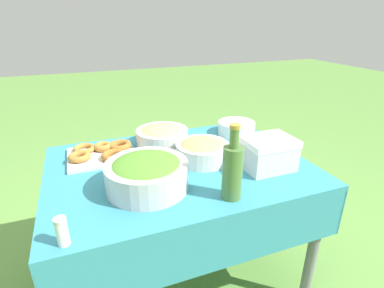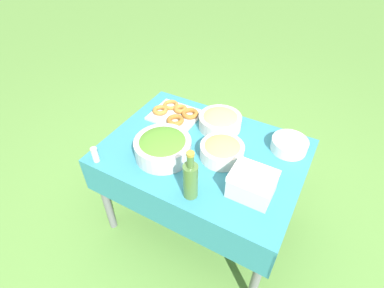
{
  "view_description": "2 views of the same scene",
  "coord_description": "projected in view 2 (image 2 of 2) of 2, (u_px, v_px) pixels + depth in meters",
  "views": [
    {
      "loc": [
        0.39,
        1.19,
        1.33
      ],
      "look_at": [
        -0.05,
        0.03,
        0.8
      ],
      "focal_mm": 28.0,
      "sensor_mm": 36.0,
      "label": 1
    },
    {
      "loc": [
        -0.58,
        1.19,
        1.9
      ],
      "look_at": [
        0.07,
        0.01,
        0.71
      ],
      "focal_mm": 28.0,
      "sensor_mm": 36.0,
      "label": 2
    }
  ],
  "objects": [
    {
      "name": "salt_shaker",
      "position": [
        95.0,
        155.0,
        1.69
      ],
      "size": [
        0.04,
        0.04,
        0.1
      ],
      "color": "white",
      "rests_on": "picnic_table"
    },
    {
      "name": "olive_oil_bottle",
      "position": [
        191.0,
        179.0,
        1.46
      ],
      "size": [
        0.08,
        0.08,
        0.29
      ],
      "color": "#4C7238",
      "rests_on": "picnic_table"
    },
    {
      "name": "bread_bowl",
      "position": [
        222.0,
        150.0,
        1.71
      ],
      "size": [
        0.25,
        0.25,
        0.11
      ],
      "color": "silver",
      "rests_on": "picnic_table"
    },
    {
      "name": "cooler_box",
      "position": [
        252.0,
        184.0,
        1.5
      ],
      "size": [
        0.22,
        0.18,
        0.14
      ],
      "color": "silver",
      "rests_on": "picnic_table"
    },
    {
      "name": "plate_stack",
      "position": [
        289.0,
        145.0,
        1.77
      ],
      "size": [
        0.21,
        0.21,
        0.07
      ],
      "color": "white",
      "rests_on": "picnic_table"
    },
    {
      "name": "donut_platter",
      "position": [
        176.0,
        114.0,
        2.04
      ],
      "size": [
        0.34,
        0.27,
        0.05
      ],
      "color": "silver",
      "rests_on": "picnic_table"
    },
    {
      "name": "picnic_table",
      "position": [
        203.0,
        162.0,
        1.86
      ],
      "size": [
        1.18,
        0.86,
        0.69
      ],
      "color": "teal",
      "rests_on": "ground_plane"
    },
    {
      "name": "ground_plane",
      "position": [
        201.0,
        217.0,
        2.25
      ],
      "size": [
        14.0,
        14.0,
        0.0
      ],
      "primitive_type": "plane",
      "color": "#609342"
    },
    {
      "name": "salad_bowl",
      "position": [
        163.0,
        146.0,
        1.71
      ],
      "size": [
        0.33,
        0.33,
        0.13
      ],
      "color": "silver",
      "rests_on": "picnic_table"
    },
    {
      "name": "pasta_bowl",
      "position": [
        220.0,
        121.0,
        1.92
      ],
      "size": [
        0.27,
        0.27,
        0.11
      ],
      "color": "silver",
      "rests_on": "picnic_table"
    }
  ]
}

